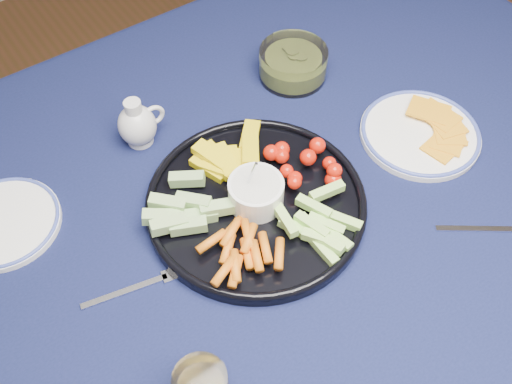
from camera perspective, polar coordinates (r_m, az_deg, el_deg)
dining_table at (r=1.03m, az=-1.94°, el=-4.21°), size 1.67×1.07×0.75m
crudite_platter at (r=0.94m, az=-0.15°, el=-0.85°), size 0.37×0.37×0.12m
creamer_pitcher at (r=1.04m, az=-11.74°, el=6.63°), size 0.09×0.07×0.10m
pickle_bowl at (r=1.16m, az=3.72°, el=12.59°), size 0.13×0.13×0.06m
cheese_plate at (r=1.09m, az=16.12°, el=5.78°), size 0.22×0.22×0.03m
fork_left at (r=0.89m, az=-11.32°, el=-9.14°), size 0.16×0.05×0.00m
fork_right at (r=1.00m, az=22.70°, el=-3.46°), size 0.14×0.11×0.00m
side_plate_extra at (r=1.01m, az=-23.91°, el=-2.80°), size 0.18×0.18×0.02m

